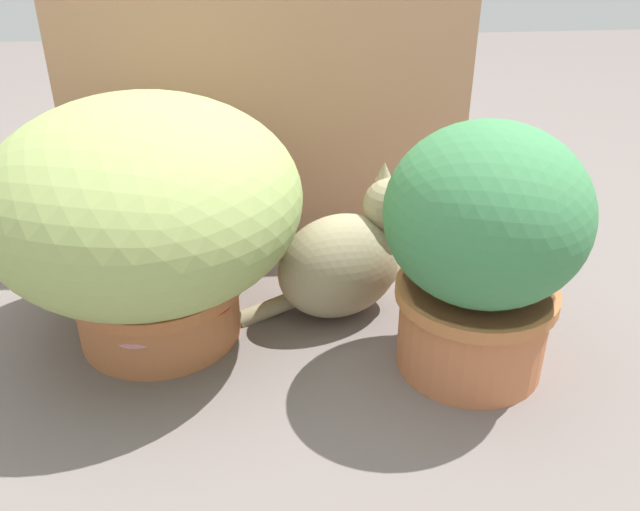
{
  "coord_description": "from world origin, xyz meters",
  "views": [
    {
      "loc": [
        0.04,
        -1.08,
        0.79
      ],
      "look_at": [
        0.15,
        0.01,
        0.18
      ],
      "focal_mm": 37.6,
      "sensor_mm": 36.0,
      "label": 1
    }
  ],
  "objects_px": {
    "mushroom_ornament_pink": "(139,331)",
    "mushroom_ornament_red": "(208,303)",
    "leafy_planter": "(483,245)",
    "grass_planter": "(146,212)",
    "cat": "(347,259)"
  },
  "relations": [
    {
      "from": "mushroom_ornament_pink",
      "to": "leafy_planter",
      "type": "bearing_deg",
      "value": -4.04
    },
    {
      "from": "leafy_planter",
      "to": "mushroom_ornament_red",
      "type": "bearing_deg",
      "value": 168.77
    },
    {
      "from": "grass_planter",
      "to": "mushroom_ornament_red",
      "type": "height_order",
      "value": "grass_planter"
    },
    {
      "from": "leafy_planter",
      "to": "cat",
      "type": "bearing_deg",
      "value": 135.61
    },
    {
      "from": "leafy_planter",
      "to": "cat",
      "type": "height_order",
      "value": "leafy_planter"
    },
    {
      "from": "mushroom_ornament_pink",
      "to": "mushroom_ornament_red",
      "type": "height_order",
      "value": "mushroom_ornament_red"
    },
    {
      "from": "leafy_planter",
      "to": "mushroom_ornament_red",
      "type": "distance_m",
      "value": 0.51
    },
    {
      "from": "grass_planter",
      "to": "mushroom_ornament_pink",
      "type": "height_order",
      "value": "grass_planter"
    },
    {
      "from": "leafy_planter",
      "to": "grass_planter",
      "type": "bearing_deg",
      "value": 164.98
    },
    {
      "from": "grass_planter",
      "to": "cat",
      "type": "height_order",
      "value": "grass_planter"
    },
    {
      "from": "mushroom_ornament_pink",
      "to": "mushroom_ornament_red",
      "type": "xyz_separation_m",
      "value": [
        0.12,
        0.05,
        0.02
      ]
    },
    {
      "from": "grass_planter",
      "to": "mushroom_ornament_pink",
      "type": "bearing_deg",
      "value": -100.17
    },
    {
      "from": "grass_planter",
      "to": "cat",
      "type": "xyz_separation_m",
      "value": [
        0.38,
        0.04,
        -0.14
      ]
    },
    {
      "from": "cat",
      "to": "mushroom_ornament_red",
      "type": "xyz_separation_m",
      "value": [
        -0.28,
        -0.1,
        -0.02
      ]
    },
    {
      "from": "cat",
      "to": "mushroom_ornament_red",
      "type": "relative_size",
      "value": 2.79
    }
  ]
}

